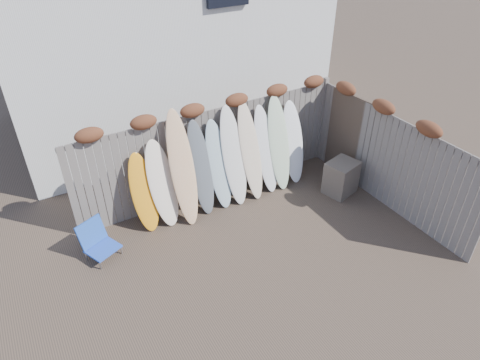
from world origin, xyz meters
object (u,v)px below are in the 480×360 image
lattice_panel (351,138)px  surfboard_0 (144,193)px  beach_chair (97,241)px  wooden_crate (341,178)px

lattice_panel → surfboard_0: size_ratio=1.23×
beach_chair → wooden_crate: 5.27m
wooden_crate → surfboard_0: size_ratio=0.47×
surfboard_0 → lattice_panel: bearing=-7.5°
beach_chair → surfboard_0: surfboard_0 is taller
wooden_crate → surfboard_0: 4.29m
beach_chair → surfboard_0: bearing=18.3°
wooden_crate → surfboard_0: surfboard_0 is taller
beach_chair → lattice_panel: 5.82m
beach_chair → lattice_panel: size_ratio=0.37×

